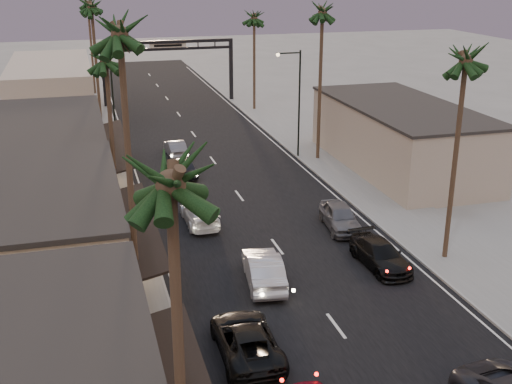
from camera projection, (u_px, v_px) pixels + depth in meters
ground at (230, 183)px, 48.35m from camera, size 200.00×200.00×0.00m
road at (215, 164)px, 52.88m from camera, size 14.00×120.00×0.02m
sidewalk_left at (94, 149)px, 56.79m from camera, size 5.00×92.00×0.12m
sidewalk_right at (297, 135)px, 61.61m from camera, size 5.00×92.00×0.12m
storefront_mid at (37, 242)px, 31.43m from camera, size 8.00×14.00×5.50m
storefront_far at (47, 157)px, 46.01m from camera, size 8.00×16.00×5.00m
storefront_dist at (52, 91)px, 66.69m from camera, size 8.00×20.00×6.00m
building_right at (400, 138)px, 51.06m from camera, size 8.00×18.00×5.00m
arch at (168, 56)px, 73.66m from camera, size 15.20×0.40×7.27m
streetlight_right at (296, 95)px, 52.83m from camera, size 2.13×0.30×9.00m
streetlight_left at (114, 77)px, 61.10m from camera, size 2.13×0.30×9.00m
palm_la at (170, 166)px, 14.20m from camera, size 3.20×3.20×13.20m
palm_lb at (119, 24)px, 25.33m from camera, size 3.20×3.20×15.20m
palm_lc at (105, 53)px, 39.00m from camera, size 3.20×3.20×12.20m
palm_ld at (91, 2)px, 55.56m from camera, size 3.20×3.20×14.20m
palm_ra at (467, 52)px, 32.16m from camera, size 3.20×3.20×13.20m
palm_rb at (323, 7)px, 49.96m from camera, size 3.20×3.20×14.20m
palm_rc at (254, 14)px, 68.74m from camera, size 3.20×3.20×12.20m
palm_far at (87, 0)px, 76.80m from camera, size 3.20×3.20×13.20m
oncoming_pickup at (246, 340)px, 26.95m from camera, size 2.53×5.31×1.46m
oncoming_silver at (264, 269)px, 32.95m from camera, size 2.38×5.14×1.63m
oncoming_white at (200, 214)px, 40.54m from camera, size 2.00×4.80×1.39m
oncoming_dgrey at (182, 166)px, 49.74m from camera, size 2.09×4.55×1.51m
oncoming_grey_far at (176, 148)px, 54.83m from camera, size 1.53×4.18×1.37m
curbside_black at (380, 254)px, 34.86m from camera, size 2.16×4.89×1.40m
curbside_grey at (340, 217)px, 39.80m from camera, size 2.36×4.79×1.57m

